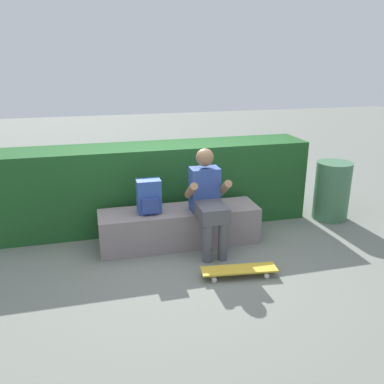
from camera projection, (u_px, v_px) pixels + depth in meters
ground_plane at (184, 252)px, 4.82m from camera, size 24.00×24.00×0.00m
bench_main at (180, 226)px, 4.98m from camera, size 1.94×0.51×0.45m
person_skater at (208, 198)px, 4.70m from camera, size 0.49×0.62×1.20m
skateboard_near_person at (239, 270)px, 4.27m from camera, size 0.82×0.29×0.09m
backpack_on_bench at (149, 197)px, 4.75m from camera, size 0.28×0.23×0.40m
hedge_row at (155, 185)px, 5.47m from camera, size 4.14×0.66×1.10m
trash_bin at (332, 191)px, 5.70m from camera, size 0.48×0.48×0.82m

